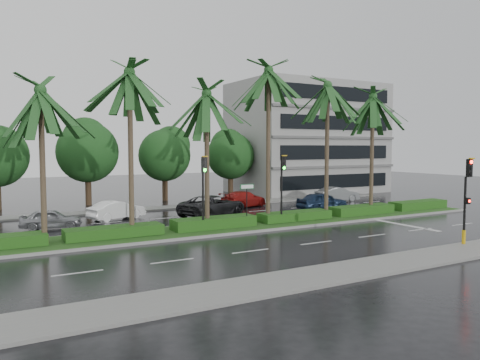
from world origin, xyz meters
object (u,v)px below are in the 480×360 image
signal_median_left (204,182)px  car_darkgrey (213,206)px  car_white (117,210)px  car_grey (337,194)px  car_silver (51,219)px  car_red (244,199)px  signal_near (467,197)px  street_sign (247,194)px  car_blue (322,201)px

signal_median_left → car_darkgrey: size_ratio=0.79×
car_white → car_grey: bearing=-106.5°
car_silver → car_red: size_ratio=0.78×
signal_near → car_darkgrey: 17.04m
car_darkgrey → car_red: car_darkgrey is taller
street_sign → car_red: bearing=61.3°
car_white → car_grey: (20.48, 0.69, 0.03)m
signal_near → car_silver: size_ratio=1.21×
car_silver → car_darkgrey: 11.00m
car_white → car_blue: bearing=-120.2°
car_silver → car_blue: bearing=-80.7°
car_blue → car_grey: (4.98, 3.91, -0.04)m
car_silver → car_white: car_white is taller
signal_near → car_red: size_ratio=0.94×
signal_median_left → car_white: (-3.00, 7.82, -2.35)m
signal_median_left → car_grey: 19.58m
car_red → car_blue: size_ratio=1.10×
car_blue → car_grey: size_ratio=1.02×
car_darkgrey → car_grey: car_darkgrey is taller
signal_median_left → car_red: 12.50m
signal_near → car_grey: 19.76m
car_red → car_blue: 6.52m
signal_near → car_darkgrey: (-6.50, 15.65, -1.74)m
street_sign → car_silver: 12.11m
signal_median_left → car_blue: (12.50, 4.60, -2.28)m
signal_near → car_darkgrey: signal_near is taller
signal_median_left → car_grey: signal_median_left is taller
street_sign → car_silver: (-10.50, 5.84, -1.51)m
car_white → street_sign: bearing=-160.3°
car_blue → car_darkgrey: bearing=83.0°
street_sign → car_white: (-6.00, 7.64, -1.47)m
car_blue → car_grey: bearing=-50.2°
street_sign → car_darkgrey: size_ratio=0.47×
signal_near → car_blue: signal_near is taller
car_silver → car_blue: 20.05m
signal_near → street_sign: (-7.00, 9.87, -0.38)m
car_silver → car_white: (4.50, 1.80, 0.04)m
car_darkgrey → car_silver: bearing=66.5°
signal_median_left → car_blue: 13.51m
car_darkgrey → signal_near: bearing=179.4°
car_red → car_blue: bearing=-158.9°
signal_median_left → car_blue: signal_median_left is taller
car_white → car_silver: bearing=93.4°
street_sign → car_white: 9.83m
street_sign → car_white: size_ratio=0.66×
car_blue → car_silver: bearing=87.6°
car_grey → street_sign: bearing=125.0°
car_red → car_grey: 9.52m
car_silver → car_white: 4.85m
car_red → car_grey: size_ratio=1.12×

